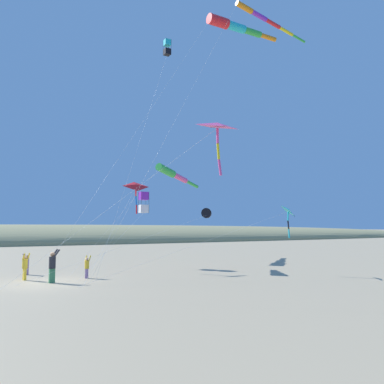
{
  "coord_description": "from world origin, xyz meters",
  "views": [
    {
      "loc": [
        22.77,
        -2.18,
        3.16
      ],
      "look_at": [
        -1.53,
        9.98,
        5.62
      ],
      "focal_mm": 35.2,
      "sensor_mm": 36.0,
      "label": 1
    }
  ],
  "objects_px": {
    "kite_box_purple_drifting": "(167,48)",
    "kite_windsock_small_distant": "(173,174)",
    "kite_box_red_high_left": "(144,202)",
    "kite_windsock_long_streamer_left": "(234,27)",
    "kite_windsock_blue_topmost": "(207,214)",
    "person_child_green_jacket": "(87,266)",
    "kite_windsock_magenta_far_left": "(263,18)",
    "kite_delta_green_low_center": "(136,187)",
    "person_bystander_far": "(27,263)",
    "kite_delta_long_streamer_right": "(288,211)",
    "kite_delta_black_fish_shape": "(217,127)",
    "person_adult_flyer": "(52,264)",
    "person_child_grey_jacket": "(25,265)"
  },
  "relations": [
    {
      "from": "kite_delta_long_streamer_right",
      "to": "kite_windsock_small_distant",
      "type": "bearing_deg",
      "value": -172.0
    },
    {
      "from": "person_adult_flyer",
      "to": "kite_windsock_blue_topmost",
      "type": "bearing_deg",
      "value": 98.86
    },
    {
      "from": "kite_box_red_high_left",
      "to": "kite_windsock_long_streamer_left",
      "type": "height_order",
      "value": "kite_windsock_long_streamer_left"
    },
    {
      "from": "person_adult_flyer",
      "to": "kite_delta_black_fish_shape",
      "type": "xyz_separation_m",
      "value": [
        7.44,
        6.36,
        6.83
      ]
    },
    {
      "from": "kite_windsock_long_streamer_left",
      "to": "kite_delta_black_fish_shape",
      "type": "bearing_deg",
      "value": -37.05
    },
    {
      "from": "person_child_grey_jacket",
      "to": "kite_box_red_high_left",
      "type": "distance_m",
      "value": 10.46
    },
    {
      "from": "kite_delta_black_fish_shape",
      "to": "kite_windsock_magenta_far_left",
      "type": "bearing_deg",
      "value": 128.81
    },
    {
      "from": "person_child_green_jacket",
      "to": "kite_windsock_long_streamer_left",
      "type": "relative_size",
      "value": 0.07
    },
    {
      "from": "kite_windsock_blue_topmost",
      "to": "kite_windsock_long_streamer_left",
      "type": "bearing_deg",
      "value": 107.7
    },
    {
      "from": "kite_windsock_magenta_far_left",
      "to": "kite_windsock_small_distant",
      "type": "height_order",
      "value": "kite_windsock_magenta_far_left"
    },
    {
      "from": "person_child_green_jacket",
      "to": "kite_windsock_small_distant",
      "type": "relative_size",
      "value": 0.09
    },
    {
      "from": "kite_windsock_small_distant",
      "to": "kite_delta_long_streamer_right",
      "type": "relative_size",
      "value": 1.08
    },
    {
      "from": "kite_delta_green_low_center",
      "to": "kite_windsock_small_distant",
      "type": "relative_size",
      "value": 0.45
    },
    {
      "from": "kite_windsock_magenta_far_left",
      "to": "kite_delta_long_streamer_right",
      "type": "xyz_separation_m",
      "value": [
        1.44,
        0.72,
        -14.12
      ]
    },
    {
      "from": "person_child_green_jacket",
      "to": "person_child_grey_jacket",
      "type": "xyz_separation_m",
      "value": [
        -0.77,
        -3.42,
        0.12
      ]
    },
    {
      "from": "person_child_grey_jacket",
      "to": "kite_delta_black_fish_shape",
      "type": "bearing_deg",
      "value": 39.69
    },
    {
      "from": "person_bystander_far",
      "to": "person_child_green_jacket",
      "type": "bearing_deg",
      "value": 42.98
    },
    {
      "from": "kite_windsock_magenta_far_left",
      "to": "kite_windsock_blue_topmost",
      "type": "xyz_separation_m",
      "value": [
        -3.15,
        -2.99,
        -14.18
      ]
    },
    {
      "from": "kite_windsock_magenta_far_left",
      "to": "kite_box_purple_drifting",
      "type": "distance_m",
      "value": 8.0
    },
    {
      "from": "kite_box_red_high_left",
      "to": "kite_box_purple_drifting",
      "type": "distance_m",
      "value": 12.78
    },
    {
      "from": "kite_windsock_long_streamer_left",
      "to": "kite_delta_black_fish_shape",
      "type": "distance_m",
      "value": 17.43
    },
    {
      "from": "person_bystander_far",
      "to": "kite_delta_long_streamer_right",
      "type": "xyz_separation_m",
      "value": [
        7.37,
        15.59,
        3.38
      ]
    },
    {
      "from": "person_bystander_far",
      "to": "kite_box_red_high_left",
      "type": "bearing_deg",
      "value": 99.63
    },
    {
      "from": "person_bystander_far",
      "to": "kite_box_purple_drifting",
      "type": "xyz_separation_m",
      "value": [
        -0.34,
        9.94,
        16.93
      ]
    },
    {
      "from": "kite_windsock_small_distant",
      "to": "kite_delta_black_fish_shape",
      "type": "distance_m",
      "value": 20.0
    },
    {
      "from": "kite_box_purple_drifting",
      "to": "person_adult_flyer",
      "type": "bearing_deg",
      "value": -61.52
    },
    {
      "from": "person_adult_flyer",
      "to": "kite_delta_black_fish_shape",
      "type": "height_order",
      "value": "kite_delta_black_fish_shape"
    },
    {
      "from": "kite_box_purple_drifting",
      "to": "kite_delta_black_fish_shape",
      "type": "distance_m",
      "value": 15.89
    },
    {
      "from": "kite_windsock_blue_topmost",
      "to": "kite_box_purple_drifting",
      "type": "bearing_deg",
      "value": -148.14
    },
    {
      "from": "kite_windsock_blue_topmost",
      "to": "kite_delta_long_streamer_right",
      "type": "height_order",
      "value": "kite_delta_long_streamer_right"
    },
    {
      "from": "kite_box_purple_drifting",
      "to": "kite_windsock_small_distant",
      "type": "bearing_deg",
      "value": 152.05
    },
    {
      "from": "kite_windsock_magenta_far_left",
      "to": "kite_windsock_small_distant",
      "type": "distance_m",
      "value": 16.49
    },
    {
      "from": "kite_windsock_long_streamer_left",
      "to": "kite_windsock_small_distant",
      "type": "distance_m",
      "value": 14.59
    },
    {
      "from": "person_adult_flyer",
      "to": "kite_windsock_magenta_far_left",
      "type": "distance_m",
      "value": 22.12
    },
    {
      "from": "person_bystander_far",
      "to": "kite_windsock_small_distant",
      "type": "bearing_deg",
      "value": 117.81
    },
    {
      "from": "kite_box_purple_drifting",
      "to": "kite_windsock_blue_topmost",
      "type": "relative_size",
      "value": 1.32
    },
    {
      "from": "person_adult_flyer",
      "to": "kite_delta_green_low_center",
      "type": "height_order",
      "value": "kite_delta_green_low_center"
    },
    {
      "from": "person_adult_flyer",
      "to": "kite_delta_black_fish_shape",
      "type": "bearing_deg",
      "value": 40.54
    },
    {
      "from": "person_adult_flyer",
      "to": "kite_delta_long_streamer_right",
      "type": "distance_m",
      "value": 15.11
    },
    {
      "from": "person_child_green_jacket",
      "to": "person_adult_flyer",
      "type": "bearing_deg",
      "value": -63.68
    },
    {
      "from": "kite_delta_green_low_center",
      "to": "person_bystander_far",
      "type": "bearing_deg",
      "value": -96.02
    },
    {
      "from": "kite_windsock_small_distant",
      "to": "kite_windsock_blue_topmost",
      "type": "distance_m",
      "value": 10.91
    },
    {
      "from": "kite_windsock_small_distant",
      "to": "kite_delta_long_streamer_right",
      "type": "bearing_deg",
      "value": 8.0
    },
    {
      "from": "person_child_green_jacket",
      "to": "kite_windsock_magenta_far_left",
      "type": "height_order",
      "value": "kite_windsock_magenta_far_left"
    },
    {
      "from": "kite_box_purple_drifting",
      "to": "kite_delta_black_fish_shape",
      "type": "relative_size",
      "value": 1.83
    },
    {
      "from": "kite_box_purple_drifting",
      "to": "kite_windsock_blue_topmost",
      "type": "distance_m",
      "value": 14.09
    },
    {
      "from": "kite_delta_long_streamer_right",
      "to": "kite_windsock_long_streamer_left",
      "type": "bearing_deg",
      "value": -175.19
    },
    {
      "from": "kite_windsock_small_distant",
      "to": "kite_windsock_blue_topmost",
      "type": "height_order",
      "value": "kite_windsock_small_distant"
    },
    {
      "from": "person_child_grey_jacket",
      "to": "person_bystander_far",
      "type": "relative_size",
      "value": 1.15
    },
    {
      "from": "kite_box_red_high_left",
      "to": "kite_windsock_long_streamer_left",
      "type": "bearing_deg",
      "value": 64.49
    }
  ]
}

